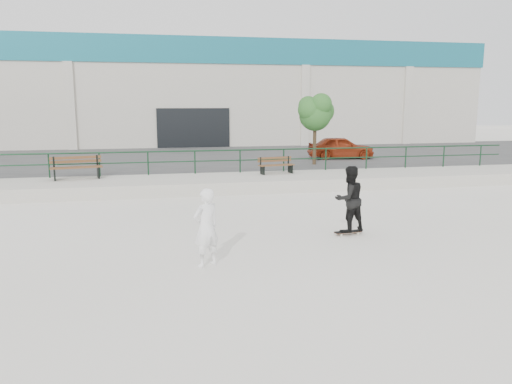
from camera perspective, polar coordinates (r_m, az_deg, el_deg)
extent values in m
plane|color=beige|center=(11.80, 2.36, -7.42)|extent=(120.00, 120.00, 0.00)
cube|color=#B7B3A7|center=(20.86, -3.92, 1.01)|extent=(30.00, 3.00, 0.50)
cube|color=#3C3C3C|center=(29.23, -6.16, 3.60)|extent=(60.00, 14.00, 0.50)
cylinder|color=#153A21|center=(21.98, -4.41, 4.75)|extent=(28.00, 0.06, 0.06)
cylinder|color=#153A21|center=(22.03, -4.40, 3.59)|extent=(28.00, 0.05, 0.05)
cylinder|color=#153A21|center=(22.28, -22.58, 2.78)|extent=(0.06, 0.06, 1.00)
cylinder|color=#153A21|center=(21.98, -17.45, 3.00)|extent=(0.06, 0.06, 1.00)
cylinder|color=#153A21|center=(21.87, -12.23, 3.21)|extent=(0.06, 0.06, 1.00)
cylinder|color=#153A21|center=(21.93, -6.99, 3.38)|extent=(0.06, 0.06, 1.00)
cylinder|color=#153A21|center=(22.18, -1.83, 3.53)|extent=(0.06, 0.06, 1.00)
cylinder|color=#153A21|center=(22.60, 3.18, 3.64)|extent=(0.06, 0.06, 1.00)
cylinder|color=#153A21|center=(23.19, 7.98, 3.72)|extent=(0.06, 0.06, 1.00)
cylinder|color=#153A21|center=(23.93, 12.51, 3.78)|extent=(0.06, 0.06, 1.00)
cylinder|color=#153A21|center=(24.81, 16.74, 3.81)|extent=(0.06, 0.06, 1.00)
cylinder|color=#153A21|center=(25.82, 20.66, 3.82)|extent=(0.06, 0.06, 1.00)
cylinder|color=#153A21|center=(26.94, 24.27, 3.81)|extent=(0.06, 0.06, 1.00)
cube|color=beige|center=(43.00, -8.09, 10.65)|extent=(44.00, 16.00, 8.00)
cube|color=#196B7E|center=(43.15, -8.19, 14.77)|extent=(44.20, 16.20, 1.80)
cube|color=black|center=(35.03, -7.15, 6.88)|extent=(5.00, 0.15, 3.20)
cube|color=beige|center=(35.21, -20.44, 8.79)|extent=(0.60, 0.25, 6.20)
cube|color=beige|center=(36.43, 5.62, 9.39)|extent=(0.60, 0.25, 6.20)
cube|color=beige|center=(39.54, 16.91, 9.07)|extent=(0.60, 0.25, 6.20)
cube|color=brown|center=(21.30, -19.81, 2.60)|extent=(2.00, 0.51, 0.04)
cube|color=brown|center=(21.50, -19.84, 2.66)|extent=(2.00, 0.51, 0.04)
cube|color=brown|center=(21.70, -19.86, 2.73)|extent=(2.00, 0.51, 0.04)
cube|color=brown|center=(21.76, -19.91, 3.31)|extent=(1.99, 0.42, 0.11)
cube|color=brown|center=(21.75, -19.93, 3.72)|extent=(1.99, 0.42, 0.11)
cube|color=black|center=(21.51, -22.03, 1.87)|extent=(0.17, 0.56, 0.47)
cube|color=black|center=(21.74, -22.11, 3.16)|extent=(0.08, 0.07, 0.47)
cube|color=black|center=(21.58, -17.58, 2.16)|extent=(0.17, 0.56, 0.47)
cube|color=black|center=(21.81, -17.71, 3.45)|extent=(0.08, 0.07, 0.47)
cube|color=brown|center=(21.66, 2.53, 3.04)|extent=(1.59, 0.35, 0.04)
cube|color=brown|center=(21.81, 2.37, 3.09)|extent=(1.59, 0.35, 0.04)
cube|color=brown|center=(21.95, 2.20, 3.14)|extent=(1.59, 0.35, 0.04)
cube|color=brown|center=(22.00, 2.14, 3.60)|extent=(1.58, 0.28, 0.09)
cube|color=brown|center=(21.98, 2.14, 3.92)|extent=(1.58, 0.28, 0.09)
cube|color=black|center=(21.58, 0.74, 2.51)|extent=(0.12, 0.44, 0.37)
cube|color=black|center=(21.75, 0.52, 3.53)|extent=(0.06, 0.05, 0.37)
cube|color=black|center=(22.10, 3.95, 2.66)|extent=(0.12, 0.44, 0.37)
cube|color=black|center=(22.26, 3.71, 3.66)|extent=(0.06, 0.05, 0.37)
cylinder|color=#463623|center=(25.21, 6.71, 5.54)|extent=(0.18, 0.18, 2.12)
sphere|color=#23531E|center=(25.14, 6.78, 8.74)|extent=(1.59, 1.59, 1.59)
sphere|color=#23531E|center=(25.53, 7.55, 9.14)|extent=(1.23, 1.23, 1.23)
sphere|color=#23531E|center=(24.86, 6.14, 9.35)|extent=(1.15, 1.15, 1.15)
sphere|color=#23531E|center=(24.86, 7.45, 9.93)|extent=(1.06, 1.06, 1.06)
sphere|color=#23531E|center=(25.39, 5.97, 9.77)|extent=(0.97, 0.97, 0.97)
imported|color=maroon|center=(28.21, 9.66, 5.05)|extent=(3.77, 1.92, 1.23)
cube|color=black|center=(13.93, 10.48, -4.46)|extent=(0.80, 0.30, 0.02)
cube|color=brown|center=(13.93, 10.48, -4.53)|extent=(0.80, 0.30, 0.01)
cube|color=#ABAAAF|center=(13.81, 9.54, -4.73)|extent=(0.08, 0.17, 0.03)
cube|color=#ABAAAF|center=(14.07, 11.40, -4.52)|extent=(0.08, 0.17, 0.03)
cylinder|color=beige|center=(13.74, 9.73, -4.89)|extent=(0.06, 0.03, 0.06)
cylinder|color=beige|center=(13.90, 9.35, -4.71)|extent=(0.06, 0.03, 0.06)
cylinder|color=beige|center=(13.99, 11.60, -4.68)|extent=(0.06, 0.03, 0.06)
cylinder|color=beige|center=(14.15, 11.20, -4.50)|extent=(0.06, 0.03, 0.06)
imported|color=black|center=(13.73, 10.60, -0.79)|extent=(1.02, 0.88, 1.80)
imported|color=white|center=(10.98, -5.71, -4.07)|extent=(0.76, 0.67, 1.75)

